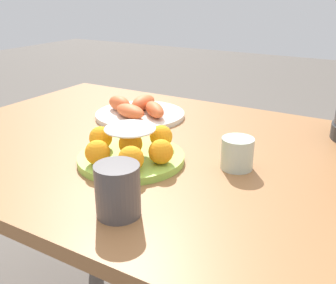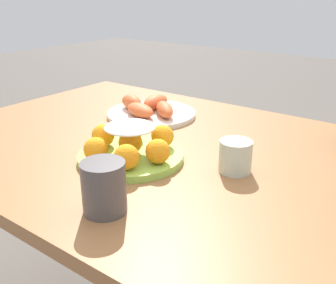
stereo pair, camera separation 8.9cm
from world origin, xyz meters
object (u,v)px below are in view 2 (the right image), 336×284
at_px(seafood_platter, 150,110).
at_px(dining_table, 203,191).
at_px(cup_far, 235,156).
at_px(cake_plate, 130,147).
at_px(cup_near, 104,187).

bearing_deg(seafood_platter, dining_table, -28.76).
height_order(dining_table, cup_far, cup_far).
relative_size(cake_plate, seafood_platter, 0.90).
distance_m(cake_plate, cup_near, 0.22).
height_order(seafood_platter, cup_near, cup_near).
bearing_deg(dining_table, cup_near, -93.01).
distance_m(dining_table, cup_near, 0.34).
bearing_deg(cup_near, cake_plate, 119.88).
xyz_separation_m(dining_table, seafood_platter, (-0.29, 0.16, 0.11)).
distance_m(seafood_platter, cup_near, 0.54).
distance_m(cake_plate, seafood_platter, 0.32).
bearing_deg(cup_near, seafood_platter, 120.63).
relative_size(dining_table, cake_plate, 6.17).
distance_m(dining_table, seafood_platter, 0.35).
bearing_deg(cake_plate, cup_near, -60.12).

